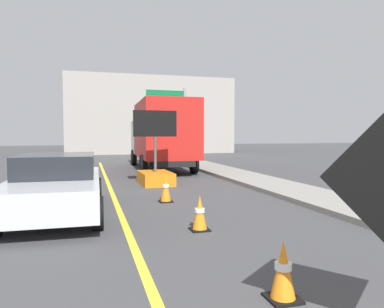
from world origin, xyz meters
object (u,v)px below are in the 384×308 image
Objects in this scene: traffic_cone_mid_lane at (200,213)px; traffic_cone_near_sign at (283,271)px; arrow_board_trailer at (155,171)px; pickup_car at (56,185)px; highway_guide_sign at (174,111)px; traffic_cone_far_lane at (166,188)px; box_truck at (162,134)px.

traffic_cone_near_sign is at bearing -89.43° from traffic_cone_mid_lane.
pickup_car is (-3.07, -4.33, 0.22)m from arrow_board_trailer.
highway_guide_sign is (6.41, 15.57, 2.73)m from pickup_car.
traffic_cone_near_sign is at bearing -89.41° from traffic_cone_far_lane.
traffic_cone_far_lane is (-0.03, 3.00, 0.05)m from traffic_cone_mid_lane.
traffic_cone_mid_lane is at bearing -38.13° from pickup_car.
pickup_car reaches higher than traffic_cone_near_sign.
highway_guide_sign is (2.05, 6.02, 1.58)m from box_truck.
traffic_cone_mid_lane is (-0.32, -6.49, -0.15)m from arrow_board_trailer.
traffic_cone_near_sign is (-3.63, -20.77, -3.09)m from highway_guide_sign.
box_truck reaches higher than traffic_cone_near_sign.
box_truck is 6.56m from highway_guide_sign.
traffic_cone_near_sign is at bearing -91.73° from arrow_board_trailer.
traffic_cone_mid_lane is 0.87× the size of traffic_cone_far_lane.
pickup_car is (-4.35, -9.55, -1.14)m from box_truck.
box_truck reaches higher than traffic_cone_mid_lane.
box_truck reaches higher than traffic_cone_far_lane.
traffic_cone_far_lane is (-0.35, -3.49, -0.10)m from arrow_board_trailer.
highway_guide_sign is at bearing 71.16° from box_truck.
pickup_car is at bearing 118.17° from traffic_cone_near_sign.
arrow_board_trailer is 3.97× the size of traffic_cone_mid_lane.
pickup_car is 6.82× the size of traffic_cone_near_sign.
pickup_car is 0.93× the size of highway_guide_sign.
arrow_board_trailer reaches higher than traffic_cone_far_lane.
pickup_car is at bearing -114.51° from box_truck.
arrow_board_trailer is at bearing 88.27° from traffic_cone_near_sign.
pickup_car is 6.79× the size of traffic_cone_mid_lane.
traffic_cone_far_lane is (-3.69, -14.72, -3.04)m from highway_guide_sign.
box_truck is 11.65× the size of traffic_cone_mid_lane.
highway_guide_sign is at bearing 73.46° from arrow_board_trailer.
traffic_cone_far_lane is at bearing 17.25° from pickup_car.
highway_guide_sign reaches higher than pickup_car.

